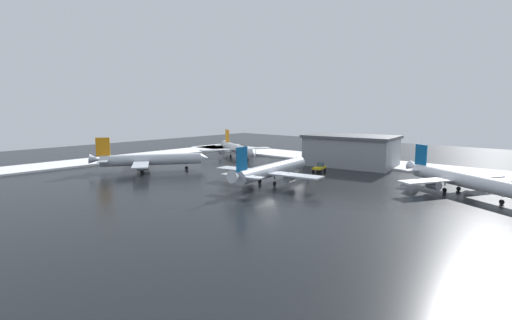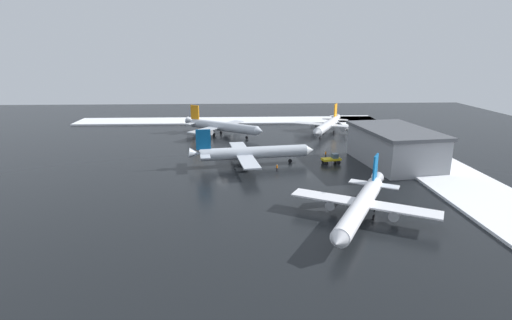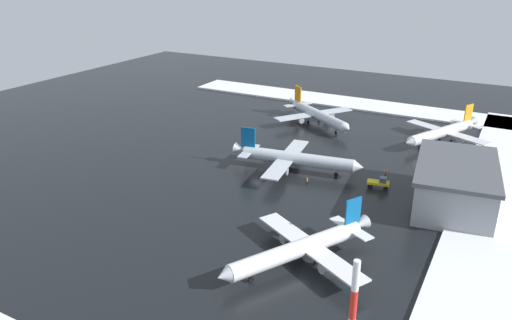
{
  "view_description": "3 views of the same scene",
  "coord_description": "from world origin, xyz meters",
  "px_view_note": "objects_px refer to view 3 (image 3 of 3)",
  "views": [
    {
      "loc": [
        -49.83,
        60.75,
        17.37
      ],
      "look_at": [
        8.42,
        -5.17,
        5.16
      ],
      "focal_mm": 28.0,
      "sensor_mm": 36.0,
      "label": 1
    },
    {
      "loc": [
        -87.77,
        -3.93,
        26.95
      ],
      "look_at": [
        -1.53,
        -7.75,
        3.1
      ],
      "focal_mm": 28.0,
      "sensor_mm": 36.0,
      "label": 2
    },
    {
      "loc": [
        -92.02,
        -49.64,
        45.37
      ],
      "look_at": [
        -1.17,
        -0.38,
        3.69
      ],
      "focal_mm": 35.0,
      "sensor_mm": 36.0,
      "label": 3
    }
  ],
  "objects_px": {
    "airplane_parked_starboard": "(317,115)",
    "pushback_tug": "(379,182)",
    "ground_crew_mid_apron": "(385,174)",
    "airplane_distant_tail": "(443,132)",
    "airplane_foreground_jet": "(301,248)",
    "airplane_parked_portside": "(294,158)",
    "ground_crew_by_nose_gear": "(307,181)",
    "cargo_hangar": "(455,184)"
  },
  "relations": [
    {
      "from": "cargo_hangar",
      "to": "ground_crew_by_nose_gear",
      "type": "bearing_deg",
      "value": 92.72
    },
    {
      "from": "airplane_foreground_jet",
      "to": "cargo_hangar",
      "type": "xyz_separation_m",
      "value": [
        33.4,
        -18.16,
        1.57
      ]
    },
    {
      "from": "airplane_foreground_jet",
      "to": "airplane_distant_tail",
      "type": "relative_size",
      "value": 0.99
    },
    {
      "from": "airplane_parked_portside",
      "to": "airplane_foreground_jet",
      "type": "height_order",
      "value": "airplane_parked_portside"
    },
    {
      "from": "airplane_parked_portside",
      "to": "ground_crew_mid_apron",
      "type": "distance_m",
      "value": 20.58
    },
    {
      "from": "ground_crew_by_nose_gear",
      "to": "cargo_hangar",
      "type": "bearing_deg",
      "value": -107.65
    },
    {
      "from": "airplane_parked_portside",
      "to": "airplane_foreground_jet",
      "type": "relative_size",
      "value": 1.15
    },
    {
      "from": "airplane_parked_portside",
      "to": "airplane_foreground_jet",
      "type": "bearing_deg",
      "value": -72.22
    },
    {
      "from": "pushback_tug",
      "to": "ground_crew_by_nose_gear",
      "type": "bearing_deg",
      "value": -168.35
    },
    {
      "from": "airplane_distant_tail",
      "to": "pushback_tug",
      "type": "height_order",
      "value": "airplane_distant_tail"
    },
    {
      "from": "ground_crew_by_nose_gear",
      "to": "cargo_hangar",
      "type": "relative_size",
      "value": 0.06
    },
    {
      "from": "pushback_tug",
      "to": "ground_crew_mid_apron",
      "type": "height_order",
      "value": "pushback_tug"
    },
    {
      "from": "cargo_hangar",
      "to": "pushback_tug",
      "type": "bearing_deg",
      "value": 79.31
    },
    {
      "from": "airplane_foreground_jet",
      "to": "ground_crew_by_nose_gear",
      "type": "xyz_separation_m",
      "value": [
        28.25,
        10.87,
        -1.91
      ]
    },
    {
      "from": "airplane_parked_starboard",
      "to": "cargo_hangar",
      "type": "height_order",
      "value": "airplane_parked_starboard"
    },
    {
      "from": "airplane_distant_tail",
      "to": "ground_crew_by_nose_gear",
      "type": "distance_m",
      "value": 47.13
    },
    {
      "from": "ground_crew_by_nose_gear",
      "to": "airplane_foreground_jet",
      "type": "bearing_deg",
      "value": 173.33
    },
    {
      "from": "airplane_parked_portside",
      "to": "ground_crew_mid_apron",
      "type": "relative_size",
      "value": 18.0
    },
    {
      "from": "airplane_foreground_jet",
      "to": "ground_crew_mid_apron",
      "type": "height_order",
      "value": "airplane_foreground_jet"
    },
    {
      "from": "airplane_foreground_jet",
      "to": "airplane_parked_starboard",
      "type": "xyz_separation_m",
      "value": [
        68.98,
        24.99,
        0.13
      ]
    },
    {
      "from": "airplane_parked_starboard",
      "to": "ground_crew_mid_apron",
      "type": "distance_m",
      "value": 40.17
    },
    {
      "from": "airplane_parked_starboard",
      "to": "airplane_distant_tail",
      "type": "bearing_deg",
      "value": 37.43
    },
    {
      "from": "airplane_parked_starboard",
      "to": "airplane_distant_tail",
      "type": "height_order",
      "value": "airplane_parked_starboard"
    },
    {
      "from": "ground_crew_mid_apron",
      "to": "cargo_hangar",
      "type": "height_order",
      "value": "cargo_hangar"
    },
    {
      "from": "airplane_parked_starboard",
      "to": "airplane_distant_tail",
      "type": "xyz_separation_m",
      "value": [
        1.47,
        -35.03,
        -0.15
      ]
    },
    {
      "from": "cargo_hangar",
      "to": "ground_crew_mid_apron",
      "type": "bearing_deg",
      "value": 58.61
    },
    {
      "from": "airplane_foreground_jet",
      "to": "pushback_tug",
      "type": "height_order",
      "value": "airplane_foreground_jet"
    },
    {
      "from": "airplane_parked_portside",
      "to": "ground_crew_by_nose_gear",
      "type": "height_order",
      "value": "airplane_parked_portside"
    },
    {
      "from": "airplane_foreground_jet",
      "to": "cargo_hangar",
      "type": "relative_size",
      "value": 1.0
    },
    {
      "from": "airplane_distant_tail",
      "to": "ground_crew_mid_apron",
      "type": "height_order",
      "value": "airplane_distant_tail"
    },
    {
      "from": "airplane_parked_portside",
      "to": "airplane_foreground_jet",
      "type": "distance_m",
      "value": 37.96
    },
    {
      "from": "airplane_parked_starboard",
      "to": "pushback_tug",
      "type": "distance_m",
      "value": 44.78
    },
    {
      "from": "airplane_parked_portside",
      "to": "airplane_foreground_jet",
      "type": "xyz_separation_m",
      "value": [
        -34.13,
        -16.61,
        -0.15
      ]
    },
    {
      "from": "airplane_parked_starboard",
      "to": "pushback_tug",
      "type": "relative_size",
      "value": 5.36
    },
    {
      "from": "airplane_foreground_jet",
      "to": "airplane_parked_portside",
      "type": "bearing_deg",
      "value": -125.07
    },
    {
      "from": "pushback_tug",
      "to": "ground_crew_by_nose_gear",
      "type": "distance_m",
      "value": 15.35
    },
    {
      "from": "ground_crew_by_nose_gear",
      "to": "cargo_hangar",
      "type": "height_order",
      "value": "cargo_hangar"
    },
    {
      "from": "ground_crew_by_nose_gear",
      "to": "cargo_hangar",
      "type": "xyz_separation_m",
      "value": [
        5.15,
        -29.02,
        3.47
      ]
    },
    {
      "from": "pushback_tug",
      "to": "airplane_distant_tail",
      "type": "bearing_deg",
      "value": 67.94
    },
    {
      "from": "ground_crew_by_nose_gear",
      "to": "ground_crew_mid_apron",
      "type": "xyz_separation_m",
      "value": [
        11.94,
        -13.82,
        0.0
      ]
    },
    {
      "from": "cargo_hangar",
      "to": "airplane_distant_tail",
      "type": "bearing_deg",
      "value": 5.03
    },
    {
      "from": "pushback_tug",
      "to": "cargo_hangar",
      "type": "distance_m",
      "value": 15.26
    }
  ]
}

